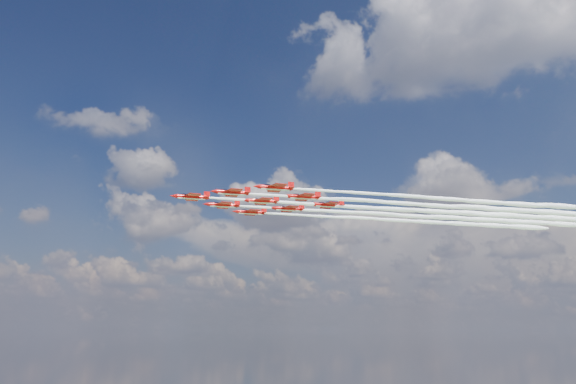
# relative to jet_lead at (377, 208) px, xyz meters

# --- Properties ---
(jet_lead) EXTENTS (80.55, 77.87, 2.55)m
(jet_lead) POSITION_rel_jet_lead_xyz_m (0.00, 0.00, 0.00)
(jet_lead) COLOR red
(jet_row2_port) EXTENTS (80.55, 77.87, 2.55)m
(jet_row2_port) POSITION_rel_jet_lead_xyz_m (11.95, 1.06, 0.00)
(jet_row2_port) COLOR red
(jet_row2_starb) EXTENTS (80.55, 77.87, 2.55)m
(jet_row2_starb) POSITION_rel_jet_lead_xyz_m (1.47, 11.91, 0.00)
(jet_row2_starb) COLOR red
(jet_row3_port) EXTENTS (80.55, 77.87, 2.55)m
(jet_row3_port) POSITION_rel_jet_lead_xyz_m (23.90, 2.12, 0.00)
(jet_row3_port) COLOR red
(jet_row3_centre) EXTENTS (80.55, 77.87, 2.55)m
(jet_row3_centre) POSITION_rel_jet_lead_xyz_m (13.42, 12.97, 0.00)
(jet_row3_centre) COLOR red
(jet_row3_starb) EXTENTS (80.55, 77.87, 2.55)m
(jet_row3_starb) POSITION_rel_jet_lead_xyz_m (2.95, 23.81, 0.00)
(jet_row3_starb) COLOR red
(jet_row4_port) EXTENTS (80.55, 77.87, 2.55)m
(jet_row4_port) POSITION_rel_jet_lead_xyz_m (25.37, 14.03, 0.00)
(jet_row4_port) COLOR red
(jet_row4_starb) EXTENTS (80.55, 77.87, 2.55)m
(jet_row4_starb) POSITION_rel_jet_lead_xyz_m (14.90, 24.87, 0.00)
(jet_row4_starb) COLOR red
(jet_tail) EXTENTS (80.55, 77.87, 2.55)m
(jet_tail) POSITION_rel_jet_lead_xyz_m (26.85, 25.93, 0.00)
(jet_tail) COLOR red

